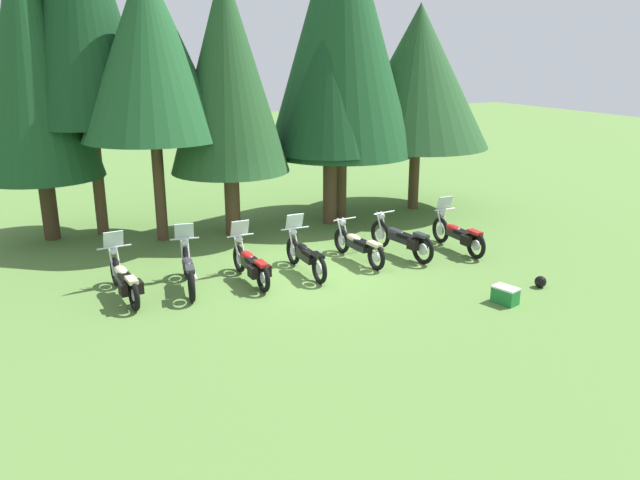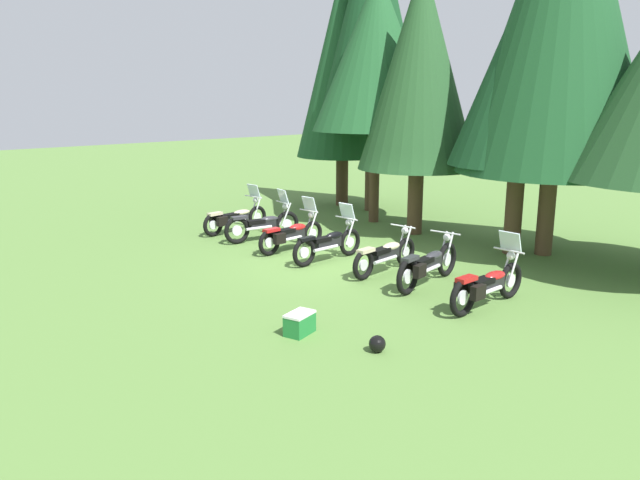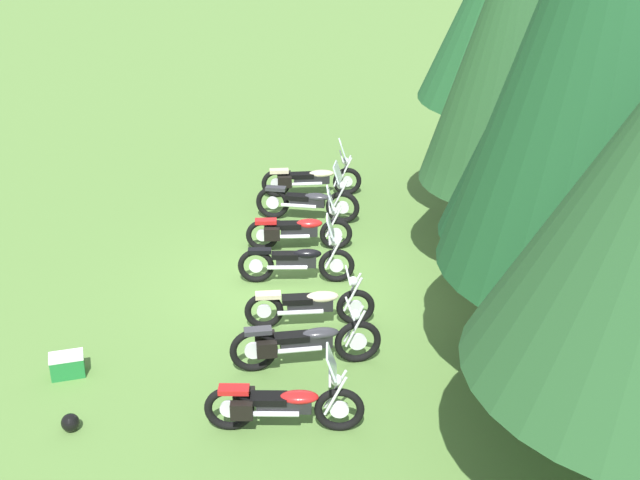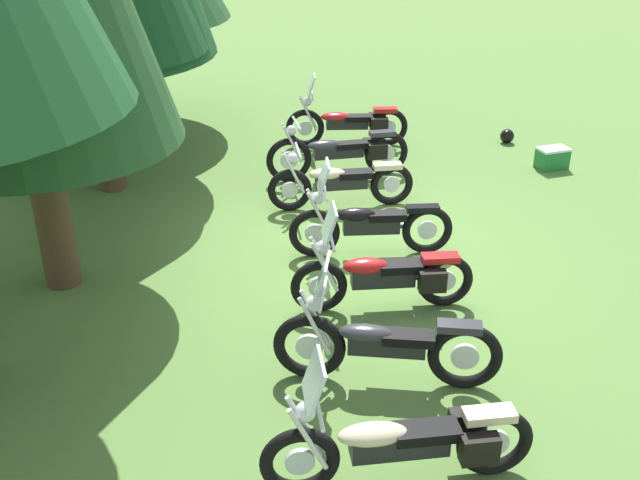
% 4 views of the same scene
% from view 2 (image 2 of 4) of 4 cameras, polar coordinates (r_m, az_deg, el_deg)
% --- Properties ---
extents(ground_plane, '(80.00, 80.00, 0.00)m').
position_cam_2_polar(ground_plane, '(14.91, 1.12, -1.95)').
color(ground_plane, '#547A38').
extents(motorcycle_0, '(0.76, 2.36, 1.35)m').
position_cam_2_polar(motorcycle_0, '(18.15, -7.95, 2.10)').
color(motorcycle_0, black).
rests_on(motorcycle_0, ground_plane).
extents(motorcycle_1, '(0.69, 2.31, 1.38)m').
position_cam_2_polar(motorcycle_1, '(17.01, -5.30, 1.49)').
color(motorcycle_1, black).
rests_on(motorcycle_1, ground_plane).
extents(motorcycle_2, '(0.67, 2.19, 1.35)m').
position_cam_2_polar(motorcycle_2, '(15.80, -2.74, 0.58)').
color(motorcycle_2, black).
rests_on(motorcycle_2, ground_plane).
extents(motorcycle_3, '(0.74, 2.23, 1.36)m').
position_cam_2_polar(motorcycle_3, '(14.80, 0.85, -0.25)').
color(motorcycle_3, black).
rests_on(motorcycle_3, ground_plane).
extents(motorcycle_4, '(0.68, 2.28, 0.99)m').
position_cam_2_polar(motorcycle_4, '(13.90, 6.17, -1.32)').
color(motorcycle_4, black).
rests_on(motorcycle_4, ground_plane).
extents(motorcycle_5, '(0.80, 2.45, 1.04)m').
position_cam_2_polar(motorcycle_5, '(13.05, 10.00, -2.27)').
color(motorcycle_5, black).
rests_on(motorcycle_5, ground_plane).
extents(motorcycle_6, '(0.66, 2.32, 1.37)m').
position_cam_2_polar(motorcycle_6, '(11.95, 15.35, -4.00)').
color(motorcycle_6, black).
rests_on(motorcycle_6, ground_plane).
extents(pine_tree_0, '(3.30, 3.30, 8.51)m').
position_cam_2_polar(pine_tree_0, '(22.36, 2.17, 16.36)').
color(pine_tree_0, '#42301E').
rests_on(pine_tree_0, ground_plane).
extents(pine_tree_1, '(3.53, 3.53, 10.22)m').
position_cam_2_polar(pine_tree_1, '(21.52, 4.96, 20.60)').
color(pine_tree_1, brown).
rests_on(pine_tree_1, ground_plane).
extents(pine_tree_2, '(3.92, 3.92, 7.60)m').
position_cam_2_polar(pine_tree_2, '(19.35, 5.34, 17.08)').
color(pine_tree_2, '#4C3823').
rests_on(pine_tree_2, ground_plane).
extents(pine_tree_3, '(3.37, 3.37, 7.51)m').
position_cam_2_polar(pine_tree_3, '(17.72, 9.32, 15.57)').
color(pine_tree_3, '#4C3823').
rests_on(pine_tree_3, ground_plane).
extents(pine_tree_4, '(3.44, 3.44, 6.81)m').
position_cam_2_polar(pine_tree_4, '(15.93, 18.53, 14.75)').
color(pine_tree_4, '#4C3823').
rests_on(pine_tree_4, ground_plane).
extents(pine_tree_5, '(4.62, 4.62, 9.81)m').
position_cam_2_polar(pine_tree_5, '(16.20, 21.82, 19.54)').
color(pine_tree_5, brown).
rests_on(pine_tree_5, ground_plane).
extents(picnic_cooler, '(0.46, 0.60, 0.38)m').
position_cam_2_polar(picnic_cooler, '(10.35, -1.92, -7.78)').
color(picnic_cooler, '#1E7233').
rests_on(picnic_cooler, ground_plane).
extents(dropped_helmet, '(0.27, 0.27, 0.27)m').
position_cam_2_polar(dropped_helmet, '(9.71, 5.37, -9.63)').
color(dropped_helmet, black).
rests_on(dropped_helmet, ground_plane).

